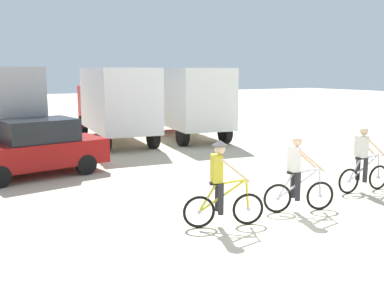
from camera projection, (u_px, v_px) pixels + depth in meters
ground_plane at (262, 220)px, 9.55m from camera, size 120.00×120.00×0.00m
box_truck_grey_hauler at (3, 106)px, 16.96m from camera, size 2.72×6.86×3.35m
box_truck_avon_van at (115, 101)px, 19.99m from camera, size 3.01×6.95×3.35m
box_truck_white_box at (186, 99)px, 21.37m from camera, size 3.28×7.01×3.35m
sedan_parked at (36, 148)px, 13.52m from camera, size 4.43×2.42×1.76m
cyclist_orange_shirt at (221, 187)px, 9.04m from camera, size 1.66×0.70×1.82m
cyclist_cowboy_hat at (297, 176)px, 10.02m from camera, size 1.67×0.69×1.82m
cyclist_near_camera at (363, 161)px, 11.70m from camera, size 1.73×0.52×1.82m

